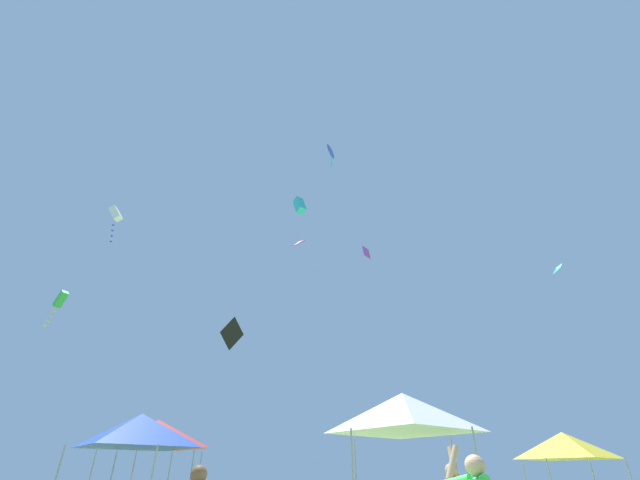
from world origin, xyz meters
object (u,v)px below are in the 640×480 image
object	(u,v)px
canopy_tent_red	(156,434)
kite_black_diamond	(232,334)
canopy_tent_white	(404,412)
kite_green_box	(60,300)
kite_purple_diamond	(367,252)
kite_magenta_diamond	(299,242)
canopy_tent_yellow	(565,446)
canopy_tent_blue	(139,430)
kite_cyan_box	(300,206)
kite_blue_delta	(331,152)
kite_cyan_delta	(557,268)
kite_white_box	(115,215)

from	to	relation	value
canopy_tent_red	kite_black_diamond	distance (m)	6.04
canopy_tent_white	kite_green_box	xyz separation A→B (m)	(-18.00, 5.77, 6.84)
canopy_tent_white	kite_purple_diamond	bearing A→B (deg)	91.00
kite_green_box	kite_magenta_diamond	bearing A→B (deg)	56.45
canopy_tent_yellow	canopy_tent_blue	bearing A→B (deg)	-165.43
kite_green_box	kite_cyan_box	bearing A→B (deg)	11.45
kite_blue_delta	kite_green_box	distance (m)	21.89
kite_purple_diamond	kite_black_diamond	bearing A→B (deg)	-110.11
kite_blue_delta	kite_purple_diamond	bearing A→B (deg)	65.07
canopy_tent_white	kite_magenta_diamond	distance (m)	30.25
canopy_tent_white	kite_cyan_box	distance (m)	17.29
kite_black_diamond	kite_green_box	world-z (taller)	kite_green_box
canopy_tent_yellow	kite_cyan_delta	world-z (taller)	kite_cyan_delta
canopy_tent_yellow	kite_green_box	bearing A→B (deg)	174.64
canopy_tent_red	kite_white_box	distance (m)	18.15
kite_black_diamond	canopy_tent_yellow	bearing A→B (deg)	12.49
canopy_tent_white	kite_cyan_delta	xyz separation A→B (m)	(12.62, 12.84, 10.76)
kite_blue_delta	kite_cyan_box	xyz separation A→B (m)	(-2.07, -2.85, -7.38)
canopy_tent_blue	kite_purple_diamond	world-z (taller)	kite_purple_diamond
kite_black_diamond	kite_green_box	xyz separation A→B (m)	(-11.87, 4.94, 3.88)
kite_green_box	kite_white_box	xyz separation A→B (m)	(-0.82, 3.29, 8.11)
canopy_tent_white	kite_black_diamond	size ratio (longest dim) A/B	4.47
kite_white_box	kite_green_box	bearing A→B (deg)	-75.97
kite_purple_diamond	kite_green_box	bearing A→B (deg)	-148.10
canopy_tent_blue	kite_white_box	xyz separation A→B (m)	(-10.35, 9.31, 15.40)
canopy_tent_white	kite_magenta_diamond	bearing A→B (deg)	108.08
kite_white_box	kite_blue_delta	bearing A→B (deg)	7.86
canopy_tent_blue	canopy_tent_red	xyz separation A→B (m)	(-1.58, 4.43, 0.28)
canopy_tent_yellow	kite_magenta_diamond	size ratio (longest dim) A/B	1.75
kite_purple_diamond	canopy_tent_white	bearing A→B (deg)	-89.00
kite_black_diamond	kite_green_box	size ratio (longest dim) A/B	0.39
kite_magenta_diamond	canopy_tent_white	bearing A→B (deg)	-71.92
kite_magenta_diamond	kite_green_box	world-z (taller)	kite_magenta_diamond
canopy_tent_yellow	kite_green_box	distance (m)	25.29
canopy_tent_white	kite_cyan_box	world-z (taller)	kite_cyan_box
canopy_tent_yellow	kite_black_diamond	xyz separation A→B (m)	(-12.15, -2.69, 3.72)
kite_purple_diamond	kite_white_box	xyz separation A→B (m)	(-18.53, -7.74, 0.03)
kite_white_box	canopy_tent_white	bearing A→B (deg)	-25.69
canopy_tent_white	canopy_tent_blue	world-z (taller)	canopy_tent_white
kite_black_diamond	kite_magenta_diamond	xyz separation A→B (m)	(-1.06, 21.23, 16.44)
canopy_tent_blue	canopy_tent_red	bearing A→B (deg)	109.66
canopy_tent_yellow	kite_white_box	xyz separation A→B (m)	(-24.84, 5.54, 15.70)
kite_green_box	kite_white_box	distance (m)	8.79
canopy_tent_red	kite_green_box	size ratio (longest dim) A/B	1.66
canopy_tent_red	kite_cyan_delta	distance (m)	26.63
canopy_tent_red	kite_white_box	xyz separation A→B (m)	(-8.77, 4.88, 15.12)
kite_cyan_box	kite_magenta_diamond	world-z (taller)	kite_magenta_diamond
canopy_tent_yellow	kite_cyan_delta	bearing A→B (deg)	54.65
canopy_tent_yellow	kite_white_box	size ratio (longest dim) A/B	1.03
canopy_tent_white	kite_black_diamond	world-z (taller)	kite_black_diamond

